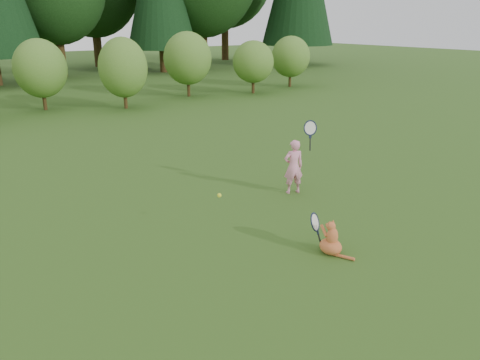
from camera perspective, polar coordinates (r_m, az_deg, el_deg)
ground at (r=7.58m, az=2.25°, el=-6.91°), size 100.00×100.00×0.00m
shrub_row at (r=18.98m, az=-22.67°, el=11.76°), size 28.00×3.00×2.80m
child at (r=9.32m, az=6.61°, el=1.78°), size 0.65×0.46×1.64m
cat at (r=7.10m, az=10.98°, el=-6.76°), size 0.38×0.74×0.70m
tennis_ball at (r=7.54m, az=-2.54°, el=-1.88°), size 0.07×0.07×0.07m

